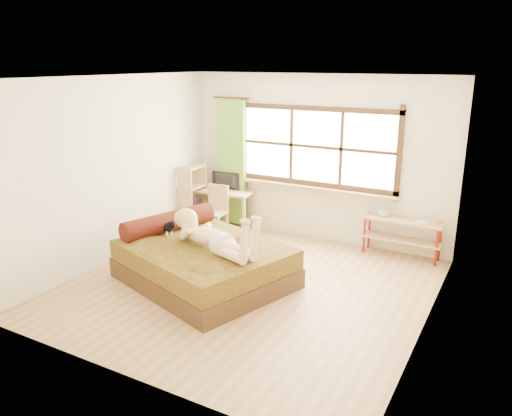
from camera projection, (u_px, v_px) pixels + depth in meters
The scene contains 18 objects.
floor at pixel (248, 287), 6.63m from camera, with size 4.50×4.50×0.00m, color #9E754C.
ceiling at pixel (247, 78), 5.86m from camera, with size 4.50×4.50×0.00m, color white.
wall_back at pixel (316, 159), 8.14m from camera, with size 4.50×4.50×0.00m, color silver.
wall_front at pixel (120, 244), 4.36m from camera, with size 4.50×4.50×0.00m, color silver.
wall_left at pixel (114, 170), 7.29m from camera, with size 4.50×4.50×0.00m, color silver.
wall_right at pixel (434, 214), 5.21m from camera, with size 4.50×4.50×0.00m, color silver.
window at pixel (316, 149), 8.07m from camera, with size 2.80×0.16×1.46m.
curtain at pixel (231, 163), 8.81m from camera, with size 0.55×0.10×2.20m, color #508A25.
bed at pixel (202, 261), 6.75m from camera, with size 2.53×2.26×0.80m.
woman at pixel (211, 225), 6.44m from camera, with size 1.48×0.42×0.64m, color beige, non-canonical shape.
kitten at pixel (166, 226), 7.02m from camera, with size 0.32×0.13×0.25m, color black, non-canonical shape.
desk at pixel (223, 195), 8.85m from camera, with size 1.13×0.60×0.68m.
monitor at pixel (224, 181), 8.83m from camera, with size 0.54×0.07×0.31m, color black.
chair at pixel (216, 207), 8.53m from camera, with size 0.42×0.42×0.86m.
pipe_shelf at pixel (403, 230), 7.54m from camera, with size 1.19×0.32×0.67m.
cup at pixel (383, 213), 7.63m from camera, with size 0.14×0.14×0.11m, color gray.
book at pixel (417, 221), 7.41m from camera, with size 0.16×0.22×0.02m, color gray.
bookshelf at pixel (193, 196), 8.84m from camera, with size 0.30×0.50×1.13m.
Camera 1 is at (3.02, -5.25, 2.90)m, focal length 35.00 mm.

